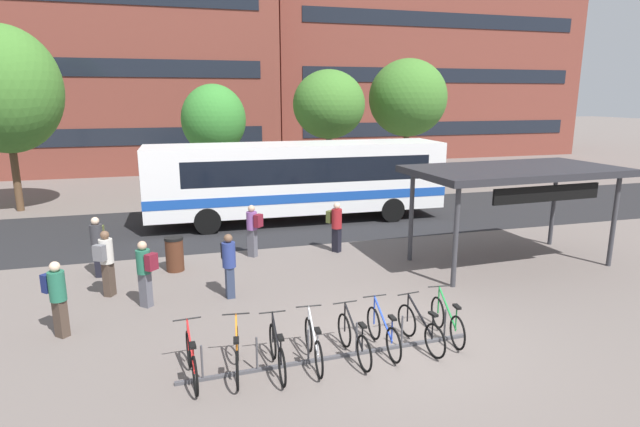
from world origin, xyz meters
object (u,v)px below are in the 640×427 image
object	(u,v)px
city_bus	(296,179)
street_tree_0	(329,105)
commuter_maroon_pack_2	(253,227)
commuter_olive_pack_5	(336,224)
parked_bicycle_red_0	(192,360)
parked_bicycle_black_4	(354,340)
parked_bicycle_orange_1	(237,355)
street_tree_3	(214,120)
commuter_black_pack_6	(229,261)
parked_bicycle_blue_5	(383,332)
commuter_maroon_pack_4	(145,269)
parked_bicycle_black_2	(277,352)
commuter_olive_pack_1	(98,242)
street_tree_1	(5,90)
street_tree_2	(408,98)
parked_bicycle_black_6	(420,329)
transit_shelter	(516,174)
commuter_grey_pack_0	(106,259)
trash_bin	(175,254)
parked_bicycle_green_7	(447,321)
commuter_navy_pack_3	(57,294)
parked_bicycle_silver_3	(313,345)

from	to	relation	value
city_bus	street_tree_0	world-z (taller)	street_tree_0
commuter_maroon_pack_2	commuter_olive_pack_5	bearing A→B (deg)	-139.42
parked_bicycle_red_0	commuter_olive_pack_5	distance (m)	8.40
parked_bicycle_red_0	parked_bicycle_black_4	size ratio (longest dim) A/B	1.00
parked_bicycle_orange_1	street_tree_3	xyz separation A→B (m)	(1.20, 19.17, 3.45)
commuter_black_pack_6	street_tree_0	bearing A→B (deg)	148.25
parked_bicycle_blue_5	commuter_maroon_pack_4	size ratio (longest dim) A/B	1.03
parked_bicycle_black_2	commuter_olive_pack_1	world-z (taller)	commuter_olive_pack_1
city_bus	parked_bicycle_black_4	xyz separation A→B (m)	(-1.53, -11.40, -1.39)
commuter_black_pack_6	parked_bicycle_blue_5	bearing A→B (deg)	30.47
parked_bicycle_red_0	parked_bicycle_blue_5	bearing A→B (deg)	-92.88
commuter_black_pack_6	street_tree_3	size ratio (longest dim) A/B	0.30
street_tree_1	street_tree_2	distance (m)	20.41
parked_bicycle_blue_5	parked_bicycle_black_6	xyz separation A→B (m)	(0.80, -0.07, 0.00)
parked_bicycle_orange_1	commuter_maroon_pack_2	distance (m)	7.18
city_bus	transit_shelter	bearing A→B (deg)	126.18
commuter_grey_pack_0	street_tree_3	xyz separation A→B (m)	(3.94, 14.45, 2.83)
trash_bin	street_tree_1	bearing A→B (deg)	122.89
parked_bicycle_red_0	street_tree_0	bearing A→B (deg)	-28.36
commuter_olive_pack_5	parked_bicycle_green_7	bearing A→B (deg)	-30.83
commuter_black_pack_6	street_tree_1	world-z (taller)	street_tree_1
city_bus	parked_bicycle_black_2	bearing A→B (deg)	75.91
parked_bicycle_blue_5	commuter_olive_pack_1	distance (m)	8.81
parked_bicycle_black_2	commuter_navy_pack_3	size ratio (longest dim) A/B	1.02
parked_bicycle_red_0	parked_bicycle_green_7	size ratio (longest dim) A/B	1.00
city_bus	commuter_black_pack_6	bearing A→B (deg)	65.79
commuter_olive_pack_1	parked_bicycle_black_4	bearing A→B (deg)	47.13
transit_shelter	commuter_navy_pack_3	distance (m)	12.59
commuter_black_pack_6	transit_shelter	bearing A→B (deg)	86.92
parked_bicycle_black_4	commuter_navy_pack_3	distance (m)	6.36
parked_bicycle_red_0	city_bus	bearing A→B (deg)	-26.47
city_bus	parked_bicycle_orange_1	distance (m)	12.07
parked_bicycle_black_6	trash_bin	xyz separation A→B (m)	(-4.84, 6.26, 0.13)
transit_shelter	commuter_olive_pack_5	bearing A→B (deg)	148.63
trash_bin	parked_bicycle_silver_3	bearing A→B (deg)	-68.16
parked_bicycle_silver_3	city_bus	bearing A→B (deg)	-7.67
transit_shelter	parked_bicycle_red_0	bearing A→B (deg)	-159.36
street_tree_1	trash_bin	bearing A→B (deg)	-57.11
parked_bicycle_orange_1	commuter_maroon_pack_2	bearing A→B (deg)	-4.35
city_bus	commuter_black_pack_6	world-z (taller)	city_bus
parked_bicycle_black_2	parked_bicycle_green_7	world-z (taller)	same
city_bus	parked_bicycle_black_4	distance (m)	11.59
parked_bicycle_green_7	trash_bin	xyz separation A→B (m)	(-5.57, 6.07, 0.13)
parked_bicycle_orange_1	parked_bicycle_black_2	world-z (taller)	same
street_tree_2	commuter_black_pack_6	bearing A→B (deg)	-128.14
commuter_black_pack_6	street_tree_2	distance (m)	20.14
parked_bicycle_black_2	street_tree_2	distance (m)	23.17
parked_bicycle_silver_3	street_tree_0	world-z (taller)	street_tree_0
parked_bicycle_red_0	transit_shelter	xyz separation A→B (m)	(9.70, 4.18, 2.42)
parked_bicycle_black_6	transit_shelter	world-z (taller)	transit_shelter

